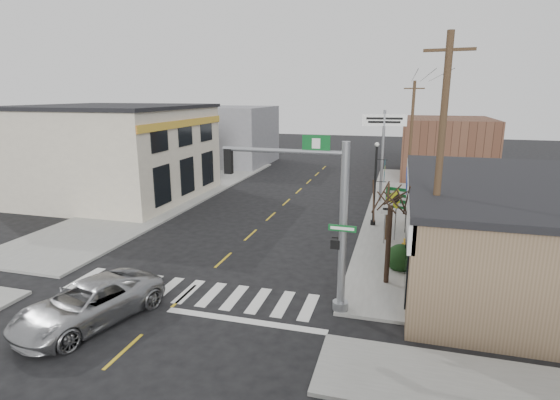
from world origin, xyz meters
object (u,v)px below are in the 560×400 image
(utility_pole_far, at_px, (411,138))
(utility_pole_near, at_px, (439,170))
(fire_hydrant, at_px, (406,244))
(lamp_post, at_px, (376,178))
(suv, at_px, (89,303))
(bare_tree, at_px, (392,191))
(guide_sign, at_px, (402,205))
(dance_center_sign, at_px, (384,133))
(traffic_signal_pole, at_px, (322,209))

(utility_pole_far, bearing_deg, utility_pole_near, -93.30)
(fire_hydrant, relative_size, lamp_post, 0.15)
(suv, bearing_deg, bare_tree, 48.07)
(guide_sign, xyz_separation_m, fire_hydrant, (0.30, -1.69, -1.59))
(lamp_post, relative_size, utility_pole_far, 0.58)
(dance_center_sign, bearing_deg, lamp_post, -96.86)
(utility_pole_near, relative_size, utility_pole_far, 1.14)
(bare_tree, height_order, utility_pole_far, utility_pole_far)
(lamp_post, xyz_separation_m, bare_tree, (1.05, -8.25, 1.04))
(utility_pole_near, xyz_separation_m, utility_pole_far, (-0.74, 18.18, -0.61))
(suv, xyz_separation_m, utility_pole_near, (11.56, 5.03, 4.44))
(lamp_post, relative_size, bare_tree, 1.00)
(guide_sign, distance_m, fire_hydrant, 2.34)
(guide_sign, distance_m, lamp_post, 3.17)
(guide_sign, xyz_separation_m, dance_center_sign, (-1.51, 8.87, 2.99))
(traffic_signal_pole, height_order, utility_pole_far, utility_pole_far)
(dance_center_sign, relative_size, utility_pole_far, 0.76)
(lamp_post, relative_size, dance_center_sign, 0.76)
(suv, height_order, utility_pole_near, utility_pole_near)
(guide_sign, bearing_deg, dance_center_sign, 117.38)
(suv, relative_size, utility_pole_far, 0.61)
(guide_sign, relative_size, fire_hydrant, 4.16)
(lamp_post, height_order, dance_center_sign, dance_center_sign)
(suv, bearing_deg, dance_center_sign, 83.50)
(traffic_signal_pole, distance_m, guide_sign, 9.14)
(traffic_signal_pole, bearing_deg, guide_sign, 74.19)
(traffic_signal_pole, relative_size, dance_center_sign, 0.96)
(fire_hydrant, bearing_deg, suv, -137.16)
(utility_pole_near, bearing_deg, suv, -148.76)
(utility_pole_near, bearing_deg, guide_sign, 107.73)
(dance_center_sign, distance_m, utility_pole_near, 15.68)
(dance_center_sign, bearing_deg, suv, -120.12)
(guide_sign, relative_size, dance_center_sign, 0.47)
(traffic_signal_pole, xyz_separation_m, utility_pole_near, (3.92, 1.95, 1.26))
(traffic_signal_pole, relative_size, utility_pole_far, 0.74)
(traffic_signal_pole, bearing_deg, fire_hydrant, 68.01)
(fire_hydrant, distance_m, dance_center_sign, 11.65)
(fire_hydrant, relative_size, utility_pole_far, 0.09)
(suv, bearing_deg, fire_hydrant, 59.80)
(suv, distance_m, utility_pole_near, 13.36)
(lamp_post, bearing_deg, utility_pole_far, 82.54)
(suv, height_order, traffic_signal_pole, traffic_signal_pole)
(fire_hydrant, bearing_deg, lamp_post, 112.94)
(suv, height_order, dance_center_sign, dance_center_sign)
(dance_center_sign, bearing_deg, utility_pole_far, 48.18)
(utility_pole_far, bearing_deg, fire_hydrant, -96.16)
(dance_center_sign, distance_m, utility_pole_far, 3.39)
(guide_sign, height_order, bare_tree, bare_tree)
(dance_center_sign, xyz_separation_m, bare_tree, (1.03, -14.49, -1.05))
(utility_pole_near, bearing_deg, fire_hydrant, 107.72)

